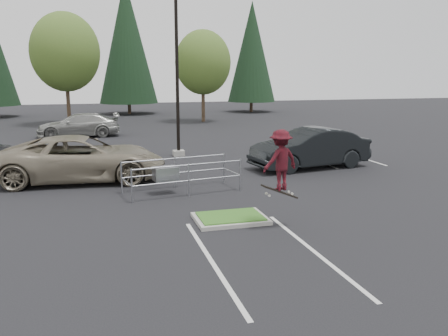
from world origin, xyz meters
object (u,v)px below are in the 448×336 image
object	(u,v)px
conif_b	(127,41)
car_l_tan	(82,158)
light_pole	(177,72)
decid_c	(203,64)
skateboarder	(280,161)
conif_c	(252,52)
cart_corral	(169,173)
car_far_silver	(78,125)
decid_b	(65,55)
car_r_charc	(310,148)

from	to	relation	value
conif_b	car_l_tan	size ratio (longest dim) A/B	2.09
light_pole	decid_c	world-z (taller)	light_pole
car_l_tan	skateboarder	bearing A→B (deg)	-140.12
light_pole	car_l_tan	bearing A→B (deg)	-135.00
decid_c	conif_c	world-z (taller)	conif_c
decid_c	cart_corral	xyz separation A→B (m)	(-7.27, -25.92, -4.48)
skateboarder	cart_corral	bearing A→B (deg)	-80.19
car_far_silver	decid_b	bearing A→B (deg)	-173.48
decid_b	cart_corral	world-z (taller)	decid_b
light_pole	car_far_silver	world-z (taller)	light_pole
decid_b	car_r_charc	world-z (taller)	decid_b
decid_b	decid_c	world-z (taller)	decid_b
conif_b	car_far_silver	distance (m)	20.62
decid_c	conif_b	world-z (taller)	conif_b
conif_b	skateboarder	world-z (taller)	conif_b
light_pole	cart_corral	xyz separation A→B (m)	(-1.78, -8.09, -3.78)
decid_c	skateboarder	distance (m)	31.37
car_l_tan	cart_corral	bearing A→B (deg)	-129.33
conif_c	car_l_tan	world-z (taller)	conif_c
decid_c	conif_b	bearing A→B (deg)	119.32
cart_corral	car_l_tan	distance (m)	4.47
skateboarder	car_l_tan	xyz separation A→B (m)	(-5.70, 8.00, -1.05)
light_pole	decid_b	distance (m)	19.70
light_pole	skateboarder	bearing A→B (deg)	-86.92
cart_corral	conif_b	bearing A→B (deg)	78.03
cart_corral	skateboarder	distance (m)	5.64
skateboarder	decid_c	bearing A→B (deg)	-115.76
cart_corral	light_pole	bearing A→B (deg)	67.64
skateboarder	light_pole	bearing A→B (deg)	-103.85
decid_b	decid_c	bearing A→B (deg)	-3.34
decid_c	skateboarder	xyz separation A→B (m)	(-4.79, -30.83, -3.24)
light_pole	cart_corral	bearing A→B (deg)	-102.39
cart_corral	car_l_tan	bearing A→B (deg)	126.29
decid_b	cart_corral	xyz separation A→B (m)	(4.73, -26.62, -5.27)
skateboarder	car_l_tan	world-z (taller)	skateboarder
decid_b	car_r_charc	distance (m)	26.90
cart_corral	car_l_tan	size ratio (longest dim) A/B	0.66
car_l_tan	car_r_charc	xyz separation A→B (m)	(10.50, 0.00, -0.01)
decid_b	car_l_tan	xyz separation A→B (m)	(1.51, -23.53, -5.08)
cart_corral	car_r_charc	bearing A→B (deg)	13.02
skateboarder	decid_b	bearing A→B (deg)	-94.05
decid_c	decid_b	bearing A→B (deg)	176.66
car_far_silver	car_r_charc	bearing A→B (deg)	36.64
light_pole	skateboarder	xyz separation A→B (m)	(0.70, -13.00, -2.54)
car_l_tan	light_pole	bearing A→B (deg)	-40.59
conif_b	decid_c	bearing A→B (deg)	-60.68
light_pole	conif_b	xyz separation A→B (m)	(-0.50, 28.50, 3.29)
conif_c	car_r_charc	size ratio (longest dim) A/B	2.16
decid_c	car_far_silver	distance (m)	14.33
conif_c	decid_c	bearing A→B (deg)	-129.64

